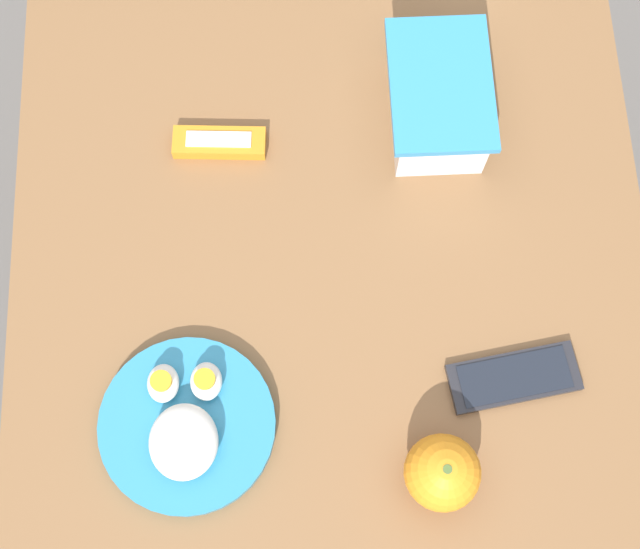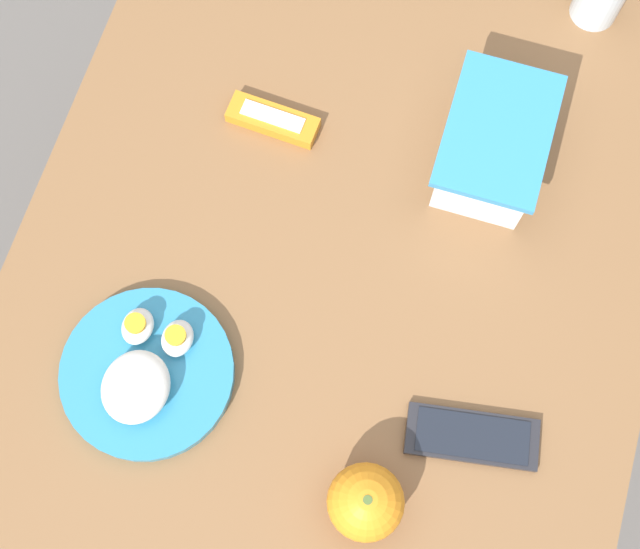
# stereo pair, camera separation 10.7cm
# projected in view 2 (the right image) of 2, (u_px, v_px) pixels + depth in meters

# --- Properties ---
(ground_plane) EXTENTS (10.00, 10.00, 0.00)m
(ground_plane) POSITION_uv_depth(u_px,v_px,m) (334.00, 367.00, 1.86)
(ground_plane) COLOR #66605B
(table) EXTENTS (1.21, 0.80, 0.78)m
(table) POSITION_uv_depth(u_px,v_px,m) (342.00, 271.00, 1.21)
(table) COLOR brown
(table) RESTS_ON ground_plane
(food_container) EXTENTS (0.19, 0.13, 0.09)m
(food_container) POSITION_uv_depth(u_px,v_px,m) (493.00, 146.00, 1.11)
(food_container) COLOR white
(food_container) RESTS_ON table
(orange_fruit) EXTENTS (0.09, 0.09, 0.09)m
(orange_fruit) POSITION_uv_depth(u_px,v_px,m) (366.00, 502.00, 0.98)
(orange_fruit) COLOR orange
(orange_fruit) RESTS_ON table
(rice_plate) EXTENTS (0.21, 0.21, 0.06)m
(rice_plate) POSITION_uv_depth(u_px,v_px,m) (145.00, 373.00, 1.05)
(rice_plate) COLOR teal
(rice_plate) RESTS_ON table
(candy_bar) EXTENTS (0.05, 0.12, 0.02)m
(candy_bar) POSITION_uv_depth(u_px,v_px,m) (273.00, 120.00, 1.15)
(candy_bar) COLOR orange
(candy_bar) RESTS_ON table
(cell_phone) EXTENTS (0.08, 0.16, 0.01)m
(cell_phone) POSITION_uv_depth(u_px,v_px,m) (472.00, 437.00, 1.04)
(cell_phone) COLOR #232328
(cell_phone) RESTS_ON table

